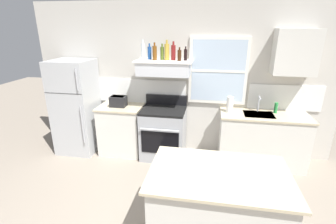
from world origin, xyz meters
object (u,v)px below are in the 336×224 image
toaster (118,101)px  kitchen_island (216,209)px  bottle_balsamic_dark (186,55)px  bottle_red_label_wine (173,52)px  stove_range (164,132)px  bottle_champagne_gold_foil (167,52)px  bottle_olive_oil_square (162,53)px  paper_towel_roll (230,105)px  bottle_clear_tall (143,51)px  refrigerator (76,107)px  bottle_brown_stout (179,55)px  dish_soap_bottle (276,108)px  bottle_amber_wine (155,53)px  bottle_blue_liqueur (150,53)px

toaster → kitchen_island: (1.75, -1.84, -0.55)m
kitchen_island → bottle_balsamic_dark: bearing=106.4°
bottle_red_label_wine → bottle_balsamic_dark: (0.20, -0.00, -0.03)m
toaster → stove_range: (0.83, -0.02, -0.54)m
bottle_champagne_gold_foil → kitchen_island: size_ratio=0.23×
bottle_olive_oil_square → paper_towel_roll: bottle_olive_oil_square is taller
bottle_clear_tall → kitchen_island: bottle_clear_tall is taller
refrigerator → kitchen_island: refrigerator is taller
bottle_brown_stout → paper_towel_roll: size_ratio=0.81×
stove_range → refrigerator: bearing=-179.2°
dish_soap_bottle → kitchen_island: (-0.95, -1.96, -0.54)m
stove_range → paper_towel_roll: (1.13, 0.04, 0.58)m
toaster → bottle_red_label_wine: bearing=6.3°
bottle_brown_stout → dish_soap_bottle: bottle_brown_stout is taller
bottle_clear_tall → dish_soap_bottle: 2.40m
bottle_amber_wine → bottle_brown_stout: size_ratio=1.31×
stove_range → bottle_balsamic_dark: bearing=19.1°
bottle_red_label_wine → kitchen_island: size_ratio=0.22×
bottle_champagne_gold_foil → bottle_red_label_wine: 0.11m
bottle_brown_stout → bottle_balsamic_dark: bearing=38.7°
bottle_brown_stout → bottle_balsamic_dark: 0.12m
bottle_amber_wine → kitchen_island: (1.08, -1.89, -1.41)m
stove_range → dish_soap_bottle: (1.88, 0.14, 0.54)m
refrigerator → bottle_amber_wine: 1.80m
refrigerator → paper_towel_roll: bearing=1.2°
bottle_clear_tall → bottle_blue_liqueur: size_ratio=1.25×
bottle_blue_liqueur → refrigerator: bearing=-172.7°
paper_towel_roll → bottle_red_label_wine: bearing=175.0°
stove_range → toaster: bearing=178.9°
refrigerator → bottle_champagne_gold_foil: bottle_champagne_gold_foil is taller
bottle_olive_oil_square → bottle_balsamic_dark: 0.40m
toaster → bottle_blue_liqueur: size_ratio=1.12×
refrigerator → bottle_blue_liqueur: (1.39, 0.18, 0.99)m
stove_range → bottle_champagne_gold_foil: bearing=70.0°
bottle_brown_stout → paper_towel_roll: bearing=-0.8°
refrigerator → paper_towel_roll: 2.78m
bottle_olive_oil_square → kitchen_island: bottle_olive_oil_square is taller
kitchen_island → bottle_red_label_wine: bearing=111.7°
kitchen_island → bottle_champagne_gold_foil: bearing=114.6°
dish_soap_bottle → kitchen_island: size_ratio=0.13×
bottle_olive_oil_square → paper_towel_roll: 1.42m
bottle_champagne_gold_foil → paper_towel_roll: size_ratio=1.21×
refrigerator → stove_range: (1.65, 0.02, -0.40)m
bottle_balsamic_dark → dish_soap_bottle: 1.74m
bottle_blue_liqueur → kitchen_island: size_ratio=0.19×
bottle_blue_liqueur → bottle_red_label_wine: bottle_red_label_wine is taller
bottle_blue_liqueur → bottle_olive_oil_square: 0.22m
refrigerator → toaster: bearing=2.7°
stove_range → bottle_blue_liqueur: (-0.26, 0.16, 1.39)m
kitchen_island → dish_soap_bottle: bearing=64.0°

